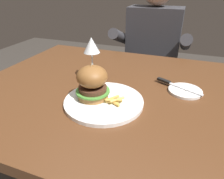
# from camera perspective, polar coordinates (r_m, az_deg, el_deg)

# --- Properties ---
(dining_table) EXTENTS (1.14, 0.93, 0.74)m
(dining_table) POSITION_cam_1_polar(r_m,az_deg,el_deg) (0.87, 0.04, -4.54)
(dining_table) COLOR #56331C
(dining_table) RESTS_ON ground
(main_plate) EXTENTS (0.28, 0.28, 0.01)m
(main_plate) POSITION_cam_1_polar(r_m,az_deg,el_deg) (0.72, -2.34, -3.41)
(main_plate) COLOR white
(main_plate) RESTS_ON dining_table
(burger_sandwich) EXTENTS (0.12, 0.12, 0.13)m
(burger_sandwich) POSITION_cam_1_polar(r_m,az_deg,el_deg) (0.70, -5.63, 2.08)
(burger_sandwich) COLOR #9E6B38
(burger_sandwich) RESTS_ON main_plate
(fries_pile) EXTENTS (0.07, 0.07, 0.02)m
(fries_pile) POSITION_cam_1_polar(r_m,az_deg,el_deg) (0.69, 0.47, -3.12)
(fries_pile) COLOR #E0B251
(fries_pile) RESTS_ON main_plate
(wine_glass) EXTENTS (0.07, 0.07, 0.18)m
(wine_glass) POSITION_cam_1_polar(r_m,az_deg,el_deg) (0.87, -5.85, 11.91)
(wine_glass) COLOR silver
(wine_glass) RESTS_ON dining_table
(bread_plate) EXTENTS (0.13, 0.13, 0.01)m
(bread_plate) POSITION_cam_1_polar(r_m,az_deg,el_deg) (0.84, 20.16, -0.37)
(bread_plate) COLOR white
(bread_plate) RESTS_ON dining_table
(table_knife) EXTENTS (0.19, 0.10, 0.01)m
(table_knife) POSITION_cam_1_polar(r_m,az_deg,el_deg) (0.85, 17.38, 1.30)
(table_knife) COLOR silver
(table_knife) RESTS_ON bread_plate
(diner_person) EXTENTS (0.51, 0.36, 1.18)m
(diner_person) POSITION_cam_1_polar(r_m,az_deg,el_deg) (1.55, 11.01, 6.65)
(diner_person) COLOR #282833
(diner_person) RESTS_ON ground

